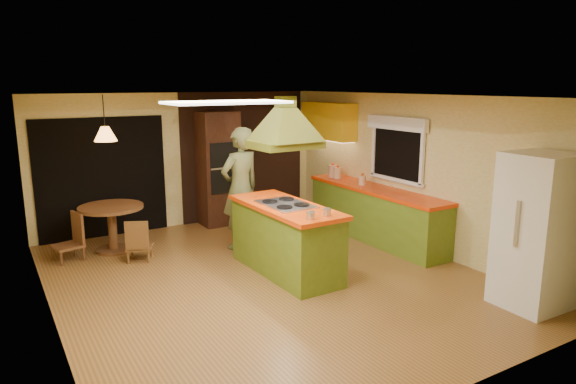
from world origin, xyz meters
TOP-DOWN VIEW (x-y plane):
  - ground at (0.00, 0.00)m, footprint 6.50×6.50m
  - room_walls at (0.00, 0.00)m, footprint 5.50×6.50m
  - ceiling_plane at (0.00, 0.00)m, footprint 6.50×6.50m
  - brick_panel at (1.25, 3.23)m, footprint 2.64×0.03m
  - nook_opening at (-1.50, 3.23)m, footprint 2.20×0.03m
  - right_counter at (2.45, 0.60)m, footprint 0.62×3.05m
  - upper_cabinets at (2.57, 2.20)m, footprint 0.34×1.40m
  - window_right at (2.70, 0.40)m, footprint 0.12×1.35m
  - fluor_panel at (-1.10, -1.20)m, footprint 1.20×0.60m
  - kitchen_island at (0.33, 0.05)m, footprint 0.85×2.02m
  - range_hood at (0.33, 0.05)m, footprint 0.93×0.69m
  - man at (0.28, 1.41)m, footprint 0.81×0.61m
  - refrigerator at (2.33, -2.46)m, footprint 0.79×0.75m
  - wall_oven at (0.56, 2.95)m, footprint 0.72×0.61m
  - dining_table at (-1.59, 2.29)m, footprint 1.01×1.01m
  - chair_left at (-2.29, 2.19)m, footprint 0.48×0.48m
  - chair_near at (-1.34, 1.64)m, footprint 0.48×0.48m
  - pendant_lamp at (-1.59, 2.29)m, footprint 0.43×0.43m
  - canister_large at (2.40, 1.80)m, footprint 0.19×0.19m
  - canister_medium at (2.40, 1.63)m, footprint 0.17×0.17m
  - canister_small at (2.40, 0.91)m, footprint 0.16×0.16m

SIDE VIEW (x-z plane):
  - ground at x=0.00m, z-range 0.00..0.00m
  - chair_near at x=-1.34m, z-range 0.00..0.66m
  - chair_left at x=-2.29m, z-range 0.00..0.73m
  - right_counter at x=2.45m, z-range 0.00..0.92m
  - kitchen_island at x=0.33m, z-range 0.00..1.01m
  - dining_table at x=-1.59m, z-range 0.15..0.91m
  - refrigerator at x=2.33m, z-range 0.00..1.88m
  - man at x=0.28m, z-range 0.00..1.99m
  - canister_small at x=2.40m, z-range 0.92..1.09m
  - canister_medium at x=2.40m, z-range 0.92..1.13m
  - canister_large at x=2.40m, z-range 0.92..1.15m
  - nook_opening at x=-1.50m, z-range 0.00..2.10m
  - wall_oven at x=0.56m, z-range 0.00..2.16m
  - room_walls at x=0.00m, z-range -2.00..4.50m
  - brick_panel at x=1.25m, z-range 0.00..2.50m
  - window_right at x=2.70m, z-range 1.24..2.30m
  - pendant_lamp at x=-1.59m, z-range 1.79..2.01m
  - upper_cabinets at x=2.57m, z-range 1.60..2.30m
  - range_hood at x=0.33m, z-range 1.87..2.65m
  - fluor_panel at x=-1.10m, z-range 2.47..2.50m
  - ceiling_plane at x=0.00m, z-range 2.50..2.50m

